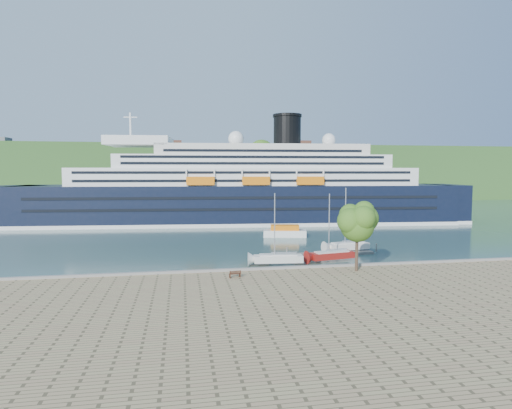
% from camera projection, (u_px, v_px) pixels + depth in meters
% --- Properties ---
extents(ground, '(400.00, 400.00, 0.00)m').
position_uv_depth(ground, '(320.00, 275.00, 53.77)').
color(ground, '#2C4E47').
rests_on(ground, ground).
extents(promenade, '(220.00, 60.00, 1.00)m').
position_uv_depth(promenade, '(488.00, 393.00, 24.27)').
color(promenade, tan).
rests_on(promenade, ground).
extents(far_hillside, '(400.00, 50.00, 24.00)m').
position_uv_depth(far_hillside, '(219.00, 173.00, 195.21)').
color(far_hillside, '#2C5421').
rests_on(far_hillside, ground).
extents(quay_coping, '(220.00, 0.50, 0.30)m').
position_uv_depth(quay_coping, '(320.00, 266.00, 53.48)').
color(quay_coping, slate).
rests_on(quay_coping, promenade).
extents(cruise_ship, '(121.70, 28.00, 27.09)m').
position_uv_depth(cruise_ship, '(236.00, 169.00, 105.72)').
color(cruise_ship, black).
rests_on(cruise_ship, ground).
extents(park_bench, '(1.46, 0.76, 0.89)m').
position_uv_depth(park_bench, '(235.00, 274.00, 48.41)').
color(park_bench, '#422012').
rests_on(park_bench, promenade).
extents(promenade_tree, '(5.52, 5.52, 9.14)m').
position_uv_depth(promenade_tree, '(357.00, 233.00, 51.31)').
color(promenade_tree, '#305B18').
rests_on(promenade_tree, promenade).
extents(floating_pontoon, '(16.90, 2.99, 0.37)m').
position_uv_depth(floating_pontoon, '(321.00, 254.00, 66.18)').
color(floating_pontoon, gray).
rests_on(floating_pontoon, ground).
extents(sailboat_white_near, '(7.56, 2.70, 9.57)m').
position_uv_depth(sailboat_white_near, '(278.00, 231.00, 58.59)').
color(sailboat_white_near, silver).
rests_on(sailboat_white_near, ground).
extents(sailboat_red, '(7.51, 3.39, 9.37)m').
position_uv_depth(sailboat_red, '(332.00, 230.00, 61.05)').
color(sailboat_red, maroon).
rests_on(sailboat_red, ground).
extents(sailboat_white_far, '(7.92, 3.46, 9.90)m').
position_uv_depth(sailboat_white_far, '(348.00, 222.00, 68.15)').
color(sailboat_white_far, silver).
rests_on(sailboat_white_far, ground).
extents(tender_launch, '(8.90, 4.58, 2.34)m').
position_uv_depth(tender_launch, '(285.00, 231.00, 84.80)').
color(tender_launch, orange).
rests_on(tender_launch, ground).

